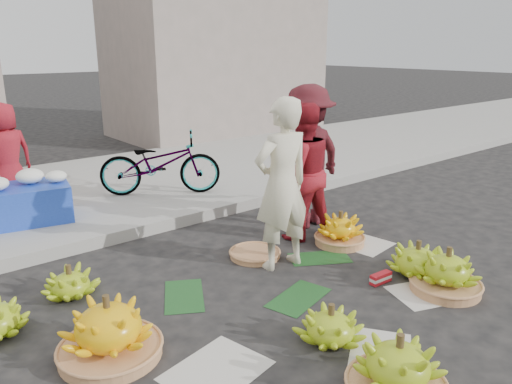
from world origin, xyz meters
TOP-DOWN VIEW (x-y plane):
  - ground at (0.00, 0.00)m, footprint 80.00×80.00m
  - curb at (0.00, 2.20)m, footprint 40.00×0.25m
  - sidewalk at (0.00, 4.30)m, footprint 40.00×4.00m
  - building_right at (4.50, 7.70)m, footprint 5.00×3.00m
  - newspaper_scatter at (0.00, -0.80)m, footprint 3.20×1.80m
  - banana_leaves at (-0.10, 0.20)m, footprint 2.00×1.00m
  - banana_bunch_0 at (-1.81, 0.04)m, footprint 0.82×0.82m
  - banana_bunch_1 at (-0.40, -0.87)m, footprint 0.55×0.55m
  - banana_bunch_2 at (-0.52, -1.56)m, footprint 0.75×0.75m
  - banana_bunch_3 at (1.07, -0.98)m, footprint 0.64×0.64m
  - banana_bunch_4 at (1.14, -0.61)m, footprint 0.65×0.65m
  - banana_bunch_5 at (1.17, 0.44)m, footprint 0.57×0.57m
  - banana_bunch_7 at (-1.71, 1.15)m, footprint 0.65×0.65m
  - basket_spare at (0.17, 0.77)m, footprint 0.72×0.72m
  - incense_stack at (0.73, -0.49)m, footprint 0.25×0.09m
  - vendor_cream at (0.25, 0.44)m, footprint 0.69×0.49m
  - vendor_red at (0.97, 0.89)m, footprint 0.92×0.80m
  - man_striped at (1.34, 1.17)m, footprint 1.20×0.74m
  - flower_table at (-1.53, 3.22)m, footprint 1.21×0.89m
  - flower_vendor at (-1.46, 4.08)m, footprint 0.76×0.57m
  - bicycle at (0.38, 3.23)m, footprint 1.41×1.80m

SIDE VIEW (x-z plane):
  - ground at x=0.00m, z-range 0.00..0.00m
  - newspaper_scatter at x=0.00m, z-range 0.00..0.01m
  - banana_leaves at x=-0.10m, z-range 0.00..0.01m
  - basket_spare at x=0.17m, z-range 0.00..0.06m
  - incense_stack at x=0.73m, z-range 0.01..0.11m
  - sidewalk at x=0.00m, z-range 0.00..0.12m
  - curb at x=0.00m, z-range 0.00..0.15m
  - banana_bunch_7 at x=-1.71m, z-range -0.02..0.29m
  - banana_bunch_1 at x=-0.40m, z-range -0.02..0.31m
  - banana_bunch_4 at x=1.14m, z-range -0.02..0.36m
  - banana_bunch_5 at x=1.17m, z-range -0.03..0.37m
  - banana_bunch_3 at x=1.07m, z-range -0.03..0.41m
  - banana_bunch_2 at x=-0.52m, z-range -0.03..0.42m
  - banana_bunch_0 at x=-1.81m, z-range -0.03..0.48m
  - flower_table at x=-1.53m, z-range 0.06..0.70m
  - bicycle at x=0.38m, z-range 0.12..1.03m
  - vendor_red at x=0.97m, z-range 0.00..1.62m
  - flower_vendor at x=-1.46m, z-range 0.12..1.52m
  - vendor_cream at x=0.25m, z-range 0.00..1.77m
  - man_striped at x=1.34m, z-range 0.00..1.79m
  - building_right at x=4.50m, z-range 0.00..5.00m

